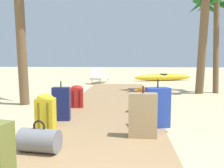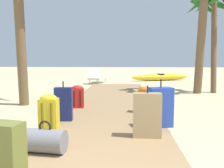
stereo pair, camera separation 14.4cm
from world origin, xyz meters
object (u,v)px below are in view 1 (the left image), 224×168
backpack_orange (143,99)px  duffel_bag_grey (39,140)px  suitcase_blue (157,107)px  suitcase_navy (61,104)px  lounge_chair (99,77)px  backpack_yellow (46,111)px  kayak (163,77)px  palm_tree_far_right (217,8)px  suitcase_tan (143,115)px  backpack_red (77,96)px

backpack_orange → duffel_bag_grey: bearing=-121.5°
suitcase_blue → suitcase_navy: bearing=170.1°
backpack_orange → lounge_chair: lounge_chair is taller
backpack_yellow → suitcase_navy: 0.66m
kayak → backpack_orange: bearing=-100.6°
suitcase_navy → lounge_chair: suitcase_navy is taller
palm_tree_far_right → kayak: palm_tree_far_right is taller
suitcase_navy → lounge_chair: (-0.24, 7.72, -0.07)m
backpack_orange → lounge_chair: (-1.85, 6.94, -0.05)m
kayak → palm_tree_far_right: bearing=-76.2°
backpack_yellow → suitcase_tan: suitcase_tan is taller
backpack_yellow → backpack_red: 1.91m
suitcase_navy → backpack_red: (0.02, 1.25, -0.04)m
suitcase_blue → duffel_bag_grey: suitcase_blue is taller
palm_tree_far_right → duffel_bag_grey: bearing=-124.3°
suitcase_tan → lounge_chair: suitcase_tan is taller
duffel_bag_grey → kayak: duffel_bag_grey is taller
backpack_red → lounge_chair: size_ratio=0.33×
duffel_bag_grey → suitcase_navy: suitcase_navy is taller
palm_tree_far_right → kayak: size_ratio=1.09×
backpack_yellow → palm_tree_far_right: (4.47, 5.31, 2.67)m
backpack_orange → backpack_red: bearing=163.6°
duffel_bag_grey → palm_tree_far_right: bearing=55.7°
duffel_bag_grey → backpack_orange: size_ratio=0.94×
duffel_bag_grey → suitcase_navy: bearing=96.0°
backpack_red → kayak: size_ratio=0.16×
backpack_yellow → suitcase_tan: bearing=-8.2°
backpack_yellow → backpack_red: bearing=87.0°
backpack_yellow → lounge_chair: size_ratio=0.37×
suitcase_navy → backpack_red: 1.25m
backpack_yellow → lounge_chair: lounge_chair is taller
backpack_red → duffel_bag_grey: bearing=-87.2°
suitcase_blue → suitcase_tan: 0.64m
suitcase_blue → lounge_chair: bearing=104.2°
suitcase_blue → lounge_chair: size_ratio=0.51×
duffel_bag_grey → palm_tree_far_right: palm_tree_far_right is taller
backpack_yellow → palm_tree_far_right: bearing=49.9°
duffel_bag_grey → suitcase_blue: bearing=37.8°
backpack_orange → backpack_red: (-1.58, 0.47, -0.02)m
suitcase_blue → palm_tree_far_right: palm_tree_far_right is taller
suitcase_blue → backpack_orange: size_ratio=1.45×
suitcase_tan → palm_tree_far_right: palm_tree_far_right is taller
suitcase_blue → backpack_red: (-1.76, 1.56, -0.06)m
backpack_yellow → suitcase_blue: bearing=10.6°
duffel_bag_grey → lounge_chair: bearing=92.5°
backpack_red → suitcase_tan: bearing=-55.4°
suitcase_blue → backpack_red: 2.36m
suitcase_blue → palm_tree_far_right: size_ratio=0.22×
duffel_bag_grey → lounge_chair: lounge_chair is taller
lounge_chair → backpack_red: bearing=-87.6°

